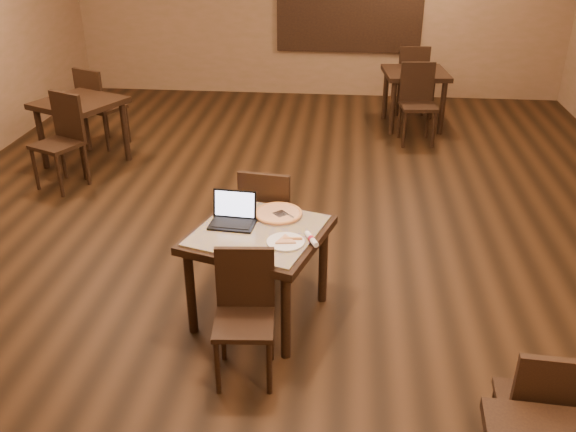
# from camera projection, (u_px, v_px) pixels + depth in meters

# --- Properties ---
(ground) EXTENTS (10.00, 10.00, 0.00)m
(ground) POSITION_uv_depth(u_px,v_px,m) (288.00, 232.00, 6.03)
(ground) COLOR black
(ground) RESTS_ON ground
(wall_back) EXTENTS (8.00, 0.02, 3.00)m
(wall_back) POSITION_uv_depth(u_px,v_px,m) (319.00, 2.00, 9.78)
(wall_back) COLOR #886045
(wall_back) RESTS_ON ground
(mural) EXTENTS (2.34, 0.05, 1.64)m
(mural) POSITION_uv_depth(u_px,v_px,m) (350.00, 0.00, 9.68)
(mural) COLOR #26548C
(mural) RESTS_ON wall_back
(tiled_table) EXTENTS (1.15, 1.15, 0.76)m
(tiled_table) POSITION_uv_depth(u_px,v_px,m) (259.00, 242.00, 4.51)
(tiled_table) COLOR black
(tiled_table) RESTS_ON ground
(chair_main_near) EXTENTS (0.42, 0.42, 0.91)m
(chair_main_near) POSITION_uv_depth(u_px,v_px,m) (245.00, 307.00, 4.03)
(chair_main_near) COLOR black
(chair_main_near) RESTS_ON ground
(chair_main_far) EXTENTS (0.48, 0.48, 0.99)m
(chair_main_far) POSITION_uv_depth(u_px,v_px,m) (268.00, 216.00, 5.10)
(chair_main_far) COLOR black
(chair_main_far) RESTS_ON ground
(laptop) EXTENTS (0.35, 0.28, 0.23)m
(laptop) POSITION_uv_depth(u_px,v_px,m) (234.00, 215.00, 4.55)
(laptop) COLOR black
(laptop) RESTS_ON tiled_table
(plate) EXTENTS (0.27, 0.27, 0.01)m
(plate) POSITION_uv_depth(u_px,v_px,m) (286.00, 242.00, 4.28)
(plate) COLOR white
(plate) RESTS_ON tiled_table
(pizza_slice) EXTENTS (0.19, 0.19, 0.02)m
(pizza_slice) POSITION_uv_depth(u_px,v_px,m) (286.00, 240.00, 4.28)
(pizza_slice) COLOR beige
(pizza_slice) RESTS_ON plate
(pizza_pan) EXTENTS (0.36, 0.36, 0.01)m
(pizza_pan) POSITION_uv_depth(u_px,v_px,m) (278.00, 215.00, 4.67)
(pizza_pan) COLOR silver
(pizza_pan) RESTS_ON tiled_table
(pizza_whole) EXTENTS (0.37, 0.37, 0.03)m
(pizza_whole) POSITION_uv_depth(u_px,v_px,m) (278.00, 213.00, 4.66)
(pizza_whole) COLOR beige
(pizza_whole) RESTS_ON pizza_pan
(spatula) EXTENTS (0.23, 0.24, 0.01)m
(spatula) POSITION_uv_depth(u_px,v_px,m) (280.00, 214.00, 4.64)
(spatula) COLOR silver
(spatula) RESTS_ON pizza_whole
(napkin_roll) EXTENTS (0.11, 0.19, 0.04)m
(napkin_roll) POSITION_uv_depth(u_px,v_px,m) (311.00, 239.00, 4.30)
(napkin_roll) COLOR white
(napkin_roll) RESTS_ON tiled_table
(other_table_a) EXTENTS (0.95, 0.95, 0.81)m
(other_table_a) POSITION_uv_depth(u_px,v_px,m) (415.00, 81.00, 8.63)
(other_table_a) COLOR black
(other_table_a) RESTS_ON ground
(other_table_a_chair_near) EXTENTS (0.50, 0.50, 1.05)m
(other_table_a_chair_near) POSITION_uv_depth(u_px,v_px,m) (417.00, 98.00, 8.13)
(other_table_a_chair_near) COLOR black
(other_table_a_chair_near) RESTS_ON ground
(other_table_a_chair_far) EXTENTS (0.50, 0.50, 1.05)m
(other_table_a_chair_far) POSITION_uv_depth(u_px,v_px,m) (411.00, 76.00, 9.21)
(other_table_a_chair_far) COLOR black
(other_table_a_chair_far) RESTS_ON ground
(other_table_b) EXTENTS (1.15, 1.15, 0.81)m
(other_table_b) POSITION_uv_depth(u_px,v_px,m) (80.00, 111.00, 7.32)
(other_table_b) COLOR black
(other_table_b) RESTS_ON ground
(other_table_b_chair_near) EXTENTS (0.60, 0.60, 1.05)m
(other_table_b_chair_near) POSITION_uv_depth(u_px,v_px,m) (62.00, 135.00, 6.81)
(other_table_b_chair_near) COLOR black
(other_table_b_chair_near) RESTS_ON ground
(other_table_b_chair_far) EXTENTS (0.60, 0.60, 1.05)m
(other_table_b_chair_far) POSITION_uv_depth(u_px,v_px,m) (98.00, 103.00, 7.91)
(other_table_b_chair_far) COLOR black
(other_table_b_chair_far) RESTS_ON ground
(other_table_c_chair_far) EXTENTS (0.45, 0.45, 0.99)m
(other_table_c_chair_far) POSITION_uv_depth(u_px,v_px,m) (545.00, 412.00, 3.13)
(other_table_c_chair_far) COLOR black
(other_table_c_chair_far) RESTS_ON ground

